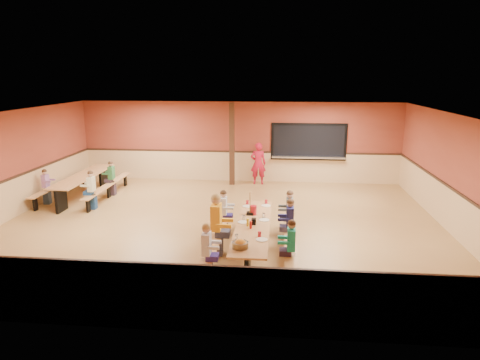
# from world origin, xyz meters

# --- Properties ---
(ground) EXTENTS (12.00, 12.00, 0.00)m
(ground) POSITION_xyz_m (0.00, 0.00, 0.00)
(ground) COLOR olive
(ground) RESTS_ON ground
(room_envelope) EXTENTS (12.04, 10.04, 3.02)m
(room_envelope) POSITION_xyz_m (0.00, 0.00, 0.69)
(room_envelope) COLOR brown
(room_envelope) RESTS_ON ground
(kitchen_pass_through) EXTENTS (2.78, 0.28, 1.38)m
(kitchen_pass_through) POSITION_xyz_m (2.60, 4.96, 1.49)
(kitchen_pass_through) COLOR black
(kitchen_pass_through) RESTS_ON ground
(structural_post) EXTENTS (0.18, 0.18, 3.00)m
(structural_post) POSITION_xyz_m (-0.20, 4.40, 1.50)
(structural_post) COLOR #321C10
(structural_post) RESTS_ON ground
(cafeteria_table_main) EXTENTS (1.91, 3.70, 0.74)m
(cafeteria_table_main) POSITION_xyz_m (1.00, -1.94, 0.53)
(cafeteria_table_main) COLOR #B57D47
(cafeteria_table_main) RESTS_ON ground
(cafeteria_table_second) EXTENTS (1.91, 3.70, 0.74)m
(cafeteria_table_second) POSITION_xyz_m (-4.89, 2.25, 0.53)
(cafeteria_table_second) COLOR #B57D47
(cafeteria_table_second) RESTS_ON ground
(seated_child_white_left) EXTENTS (0.35, 0.29, 1.17)m
(seated_child_white_left) POSITION_xyz_m (0.18, -3.24, 0.59)
(seated_child_white_left) COLOR silver
(seated_child_white_left) RESTS_ON ground
(seated_adult_yellow) EXTENTS (0.47, 0.38, 1.41)m
(seated_adult_yellow) POSITION_xyz_m (0.18, -1.97, 0.71)
(seated_adult_yellow) COLOR #F5A720
(seated_adult_yellow) RESTS_ON ground
(seated_child_grey_left) EXTENTS (0.35, 0.28, 1.16)m
(seated_child_grey_left) POSITION_xyz_m (0.18, -0.75, 0.58)
(seated_child_grey_left) COLOR silver
(seated_child_grey_left) RESTS_ON ground
(seated_child_teal_right) EXTENTS (0.35, 0.29, 1.17)m
(seated_child_teal_right) POSITION_xyz_m (1.83, -2.85, 0.59)
(seated_child_teal_right) COLOR teal
(seated_child_teal_right) RESTS_ON ground
(seated_child_navy_right) EXTENTS (0.36, 0.30, 1.20)m
(seated_child_navy_right) POSITION_xyz_m (1.83, -1.48, 0.60)
(seated_child_navy_right) COLOR navy
(seated_child_navy_right) RESTS_ON ground
(seated_child_char_right) EXTENTS (0.36, 0.30, 1.19)m
(seated_child_char_right) POSITION_xyz_m (1.83, -0.73, 0.60)
(seated_child_char_right) COLOR #454A4D
(seated_child_char_right) RESTS_ON ground
(seated_child_purple_sec) EXTENTS (0.32, 0.26, 1.10)m
(seated_child_purple_sec) POSITION_xyz_m (-5.72, 1.38, 0.55)
(seated_child_purple_sec) COLOR #9B669B
(seated_child_purple_sec) RESTS_ON ground
(seated_child_green_sec) EXTENTS (0.34, 0.28, 1.15)m
(seated_child_green_sec) POSITION_xyz_m (-4.07, 2.58, 0.58)
(seated_child_green_sec) COLOR #2D6B39
(seated_child_green_sec) RESTS_ON ground
(seated_child_tan_sec) EXTENTS (0.35, 0.29, 1.17)m
(seated_child_tan_sec) POSITION_xyz_m (-4.07, 1.02, 0.59)
(seated_child_tan_sec) COLOR beige
(seated_child_tan_sec) RESTS_ON ground
(standing_woman) EXTENTS (0.58, 0.40, 1.56)m
(standing_woman) POSITION_xyz_m (0.76, 4.55, 0.78)
(standing_woman) COLOR #B0142A
(standing_woman) RESTS_ON ground
(punch_pitcher) EXTENTS (0.16, 0.16, 0.22)m
(punch_pitcher) POSITION_xyz_m (0.96, -1.26, 0.85)
(punch_pitcher) COLOR #B01721
(punch_pitcher) RESTS_ON cafeteria_table_main
(chip_bowl) EXTENTS (0.32, 0.32, 0.15)m
(chip_bowl) POSITION_xyz_m (0.84, -3.29, 0.81)
(chip_bowl) COLOR orange
(chip_bowl) RESTS_ON cafeteria_table_main
(napkin_dispenser) EXTENTS (0.10, 0.14, 0.13)m
(napkin_dispenser) POSITION_xyz_m (1.01, -1.93, 0.80)
(napkin_dispenser) COLOR black
(napkin_dispenser) RESTS_ON cafeteria_table_main
(condiment_mustard) EXTENTS (0.06, 0.06, 0.17)m
(condiment_mustard) POSITION_xyz_m (0.89, -2.06, 0.82)
(condiment_mustard) COLOR yellow
(condiment_mustard) RESTS_ON cafeteria_table_main
(condiment_ketchup) EXTENTS (0.06, 0.06, 0.17)m
(condiment_ketchup) POSITION_xyz_m (0.97, -2.21, 0.82)
(condiment_ketchup) COLOR #B2140F
(condiment_ketchup) RESTS_ON cafeteria_table_main
(table_paddle) EXTENTS (0.16, 0.16, 0.56)m
(table_paddle) POSITION_xyz_m (0.88, -1.27, 0.88)
(table_paddle) COLOR black
(table_paddle) RESTS_ON cafeteria_table_main
(place_settings) EXTENTS (0.65, 3.30, 0.11)m
(place_settings) POSITION_xyz_m (1.00, -1.94, 0.80)
(place_settings) COLOR beige
(place_settings) RESTS_ON cafeteria_table_main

